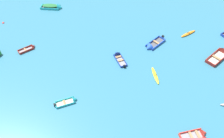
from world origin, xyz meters
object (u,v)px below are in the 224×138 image
at_px(rowboat_maroon_near_right, 221,54).
at_px(rowboat_blue_near_left, 152,46).
at_px(rowboat_red_midfield_left, 199,134).
at_px(rowboat_turquoise_back_row_left, 70,101).
at_px(kayak_yellow_back_row_center, 155,75).
at_px(rowboat_turquoise_midfield_right, 54,7).
at_px(rowboat_maroon_back_row_right, 30,48).
at_px(rowboat_deep_blue_center, 118,56).
at_px(kayak_orange_outer_left, 188,34).
at_px(mooring_buoy_midfield, 3,23).

relative_size(rowboat_maroon_near_right, rowboat_blue_near_left, 1.14).
bearing_deg(rowboat_red_midfield_left, rowboat_blue_near_left, 115.78).
height_order(rowboat_turquoise_back_row_left, rowboat_red_midfield_left, rowboat_red_midfield_left).
relative_size(kayak_yellow_back_row_center, rowboat_maroon_near_right, 0.69).
height_order(kayak_yellow_back_row_center, rowboat_turquoise_midfield_right, rowboat_turquoise_midfield_right).
bearing_deg(rowboat_turquoise_back_row_left, rowboat_turquoise_midfield_right, 117.51).
bearing_deg(rowboat_turquoise_back_row_left, rowboat_maroon_back_row_right, 139.34).
bearing_deg(rowboat_deep_blue_center, kayak_orange_outer_left, 37.34).
bearing_deg(rowboat_turquoise_back_row_left, rowboat_deep_blue_center, 65.37).
bearing_deg(rowboat_red_midfield_left, kayak_orange_outer_left, 93.21).
height_order(rowboat_deep_blue_center, rowboat_maroon_near_right, rowboat_maroon_near_right).
bearing_deg(rowboat_turquoise_midfield_right, rowboat_red_midfield_left, -38.93).
bearing_deg(rowboat_maroon_near_right, kayak_orange_outer_left, 140.07).
distance_m(rowboat_deep_blue_center, mooring_buoy_midfield, 22.34).
distance_m(rowboat_deep_blue_center, rowboat_blue_near_left, 5.95).
distance_m(rowboat_red_midfield_left, kayak_yellow_back_row_center, 9.77).
height_order(rowboat_blue_near_left, mooring_buoy_midfield, rowboat_blue_near_left).
xyz_separation_m(kayak_yellow_back_row_center, rowboat_maroon_near_right, (9.58, 6.65, 0.08)).
distance_m(rowboat_red_midfield_left, rowboat_maroon_near_right, 15.08).
height_order(rowboat_maroon_back_row_right, rowboat_red_midfield_left, rowboat_red_midfield_left).
bearing_deg(rowboat_deep_blue_center, rowboat_blue_near_left, 36.15).
relative_size(rowboat_turquoise_midfield_right, rowboat_blue_near_left, 1.07).
height_order(rowboat_maroon_back_row_right, kayak_yellow_back_row_center, rowboat_maroon_back_row_right).
bearing_deg(rowboat_maroon_back_row_right, rowboat_turquoise_back_row_left, -40.66).
xyz_separation_m(rowboat_turquoise_back_row_left, kayak_orange_outer_left, (14.91, 17.51, 0.00)).
bearing_deg(rowboat_deep_blue_center, rowboat_maroon_near_right, 14.31).
distance_m(rowboat_turquoise_midfield_right, kayak_orange_outer_left, 25.58).
height_order(rowboat_turquoise_back_row_left, kayak_orange_outer_left, rowboat_turquoise_back_row_left).
xyz_separation_m(rowboat_turquoise_midfield_right, rowboat_blue_near_left, (19.66, -7.27, -0.13)).
bearing_deg(rowboat_deep_blue_center, rowboat_turquoise_back_row_left, -114.63).
distance_m(kayak_yellow_back_row_center, rowboat_turquoise_midfield_right, 24.77).
relative_size(rowboat_deep_blue_center, rowboat_turquoise_midfield_right, 0.77).
bearing_deg(kayak_orange_outer_left, rowboat_turquoise_midfield_right, 173.92).
relative_size(rowboat_red_midfield_left, rowboat_blue_near_left, 0.83).
distance_m(rowboat_turquoise_back_row_left, rowboat_deep_blue_center, 10.38).
bearing_deg(rowboat_maroon_near_right, mooring_buoy_midfield, 179.61).
xyz_separation_m(rowboat_turquoise_midfield_right, rowboat_maroon_near_right, (30.36, -6.83, -0.09)).
relative_size(rowboat_turquoise_midfield_right, kayak_orange_outer_left, 1.62).
bearing_deg(rowboat_turquoise_midfield_right, mooring_buoy_midfield, -137.15).
xyz_separation_m(rowboat_maroon_back_row_right, mooring_buoy_midfield, (-7.93, 5.33, -0.15)).
bearing_deg(mooring_buoy_midfield, kayak_yellow_back_row_center, -13.91).
bearing_deg(mooring_buoy_midfield, rowboat_maroon_back_row_right, -33.91).
distance_m(kayak_yellow_back_row_center, kayak_orange_outer_left, 11.73).
bearing_deg(kayak_yellow_back_row_center, rowboat_turquoise_back_row_left, -146.65).
xyz_separation_m(rowboat_turquoise_back_row_left, rowboat_turquoise_midfield_right, (-10.53, 20.22, 0.17)).
distance_m(rowboat_turquoise_back_row_left, mooring_buoy_midfield, 22.28).
xyz_separation_m(rowboat_maroon_back_row_right, rowboat_blue_near_left, (18.82, 4.63, 0.04)).
xyz_separation_m(rowboat_deep_blue_center, rowboat_blue_near_left, (4.81, 3.51, 0.04)).
height_order(rowboat_deep_blue_center, kayak_orange_outer_left, rowboat_deep_blue_center).
distance_m(rowboat_deep_blue_center, kayak_orange_outer_left, 13.31).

